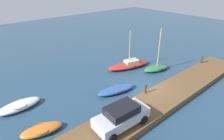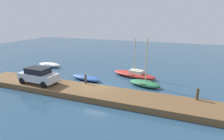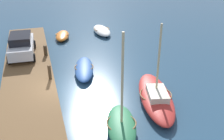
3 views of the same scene
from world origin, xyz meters
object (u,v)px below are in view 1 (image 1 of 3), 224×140
(sailboat_red, at_px, (129,64))
(dinghy_orange, at_px, (42,130))
(mooring_post_west, at_px, (112,106))
(mooring_post_mid_west, at_px, (146,88))
(rowboat_green, at_px, (156,68))
(rowboat_white, at_px, (19,106))
(rowboat_blue, at_px, (117,90))
(parked_car, at_px, (122,116))
(mooring_post_mid_east, at_px, (202,59))

(sailboat_red, bearing_deg, dinghy_orange, -149.59)
(mooring_post_west, bearing_deg, mooring_post_mid_west, 0.00)
(sailboat_red, xyz_separation_m, rowboat_green, (1.94, -2.79, -0.02))
(dinghy_orange, relative_size, mooring_post_west, 3.89)
(mooring_post_west, bearing_deg, rowboat_green, 17.31)
(rowboat_white, xyz_separation_m, mooring_post_west, (5.62, -5.96, 0.65))
(rowboat_blue, relative_size, rowboat_green, 0.82)
(rowboat_white, distance_m, mooring_post_mid_west, 11.40)
(rowboat_white, relative_size, dinghy_orange, 1.16)
(parked_car, bearing_deg, sailboat_red, 44.76)
(dinghy_orange, bearing_deg, mooring_post_mid_east, 6.81)
(mooring_post_west, relative_size, parked_car, 0.19)
(mooring_post_mid_west, distance_m, mooring_post_mid_east, 10.66)
(dinghy_orange, bearing_deg, rowboat_blue, 16.52)
(rowboat_green, relative_size, mooring_post_mid_west, 5.30)
(rowboat_white, distance_m, rowboat_green, 15.54)
(rowboat_white, relative_size, parked_car, 0.87)
(dinghy_orange, relative_size, rowboat_green, 0.61)
(rowboat_blue, xyz_separation_m, dinghy_orange, (-7.86, -0.59, -0.00))
(rowboat_blue, bearing_deg, parked_car, -116.03)
(mooring_post_west, bearing_deg, dinghy_orange, 159.99)
(parked_car, bearing_deg, mooring_post_mid_east, 8.92)
(dinghy_orange, height_order, sailboat_red, sailboat_red)
(mooring_post_mid_east, relative_size, parked_car, 0.23)
(rowboat_blue, bearing_deg, sailboat_red, 44.61)
(mooring_post_mid_east, bearing_deg, rowboat_blue, 168.37)
(dinghy_orange, height_order, mooring_post_west, mooring_post_west)
(rowboat_blue, distance_m, mooring_post_west, 3.69)
(dinghy_orange, bearing_deg, sailboat_red, 29.03)
(rowboat_white, xyz_separation_m, parked_car, (5.05, -7.68, 1.10))
(mooring_post_west, height_order, mooring_post_mid_west, mooring_post_mid_west)
(rowboat_white, bearing_deg, mooring_post_mid_east, -17.29)
(rowboat_blue, height_order, mooring_post_mid_east, mooring_post_mid_east)
(sailboat_red, bearing_deg, mooring_post_mid_west, -108.44)
(rowboat_green, bearing_deg, mooring_post_mid_west, -138.20)
(mooring_post_mid_west, xyz_separation_m, mooring_post_mid_east, (10.66, 0.00, 0.00))
(dinghy_orange, xyz_separation_m, mooring_post_mid_east, (19.94, -1.90, 0.76))
(rowboat_blue, bearing_deg, rowboat_white, 168.60)
(mooring_post_west, distance_m, parked_car, 1.87)
(sailboat_red, distance_m, mooring_post_west, 9.65)
(mooring_post_west, distance_m, mooring_post_mid_west, 4.07)
(rowboat_white, bearing_deg, mooring_post_mid_west, -32.57)
(mooring_post_mid_west, bearing_deg, rowboat_white, 148.39)
(rowboat_blue, xyz_separation_m, rowboat_green, (6.99, 0.52, 0.07))
(rowboat_blue, distance_m, sailboat_red, 6.03)
(rowboat_green, bearing_deg, rowboat_blue, -162.29)
(rowboat_white, height_order, rowboat_green, rowboat_green)
(mooring_post_west, xyz_separation_m, mooring_post_mid_east, (14.73, 0.00, 0.08))
(rowboat_white, distance_m, sailboat_red, 13.32)
(rowboat_white, distance_m, parked_car, 9.26)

